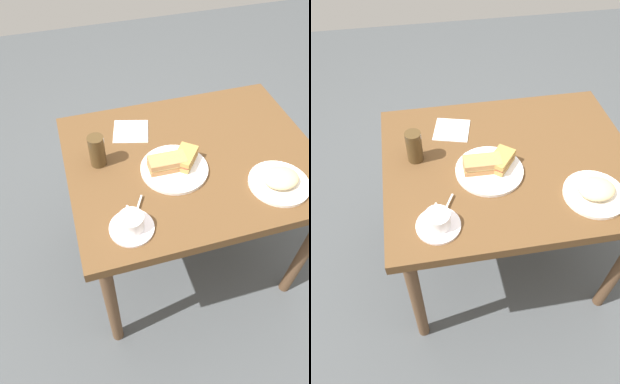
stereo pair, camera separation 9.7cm
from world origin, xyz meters
TOP-DOWN VIEW (x-y plane):
  - ground_plane at (0.00, 0.00)m, footprint 6.00×6.00m
  - dining_table at (0.00, 0.00)m, footprint 1.03×0.82m
  - sandwich_plate at (-0.10, -0.05)m, footprint 0.27×0.27m
  - sandwich_front at (-0.13, -0.04)m, footprint 0.15×0.08m
  - sandwich_back at (-0.05, -0.03)m, footprint 0.13×0.14m
  - coffee_saucer at (-0.33, -0.28)m, footprint 0.16×0.16m
  - coffee_cup at (-0.33, -0.28)m, footprint 0.09×0.11m
  - spoon at (-0.29, -0.21)m, footprint 0.06×0.09m
  - side_plate at (0.26, -0.23)m, footprint 0.23×0.23m
  - side_food_pile at (0.26, -0.23)m, footprint 0.14×0.12m
  - napkin at (-0.21, 0.23)m, footprint 0.18×0.18m
  - drinking_glass at (-0.38, 0.07)m, footprint 0.06×0.06m

SIDE VIEW (x-z plane):
  - ground_plane at x=0.00m, z-range 0.00..0.00m
  - dining_table at x=0.00m, z-range 0.29..1.05m
  - napkin at x=-0.21m, z-range 0.76..0.76m
  - coffee_saucer at x=-0.33m, z-range 0.76..0.77m
  - sandwich_plate at x=-0.10m, z-range 0.76..0.77m
  - side_plate at x=0.26m, z-range 0.76..0.77m
  - spoon at x=-0.29m, z-range 0.77..0.77m
  - side_food_pile at x=0.26m, z-range 0.77..0.81m
  - sandwich_back at x=-0.05m, z-range 0.77..0.82m
  - sandwich_front at x=-0.13m, z-range 0.77..0.82m
  - coffee_cup at x=-0.33m, z-range 0.77..0.83m
  - drinking_glass at x=-0.38m, z-range 0.76..0.89m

